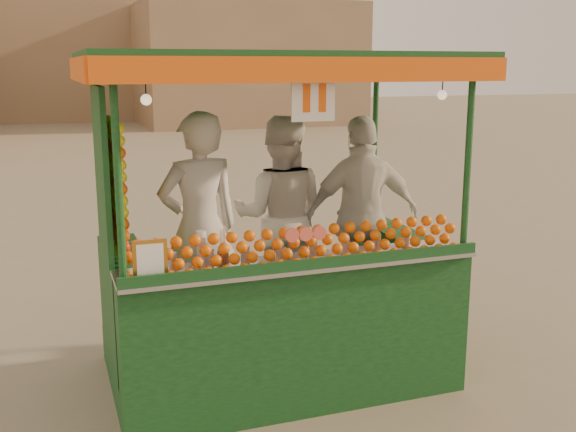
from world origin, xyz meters
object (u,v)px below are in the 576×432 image
object	(u,v)px
vendor_left	(199,228)
vendor_middle	(280,216)
juice_cart	(271,281)
vendor_right	(362,216)

from	to	relation	value
vendor_left	vendor_middle	bearing A→B (deg)	-164.79
juice_cart	vendor_middle	world-z (taller)	juice_cart
vendor_left	vendor_right	bearing A→B (deg)	175.34
vendor_middle	vendor_left	bearing A→B (deg)	47.79
vendor_right	juice_cart	bearing A→B (deg)	32.23
juice_cart	vendor_middle	xyz separation A→B (m)	(0.33, 0.72, 0.33)
vendor_middle	vendor_right	xyz separation A→B (m)	(0.67, -0.25, 0.00)
juice_cart	vendor_middle	distance (m)	0.86
vendor_left	vendor_right	size ratio (longest dim) A/B	1.04
vendor_left	vendor_middle	world-z (taller)	vendor_left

